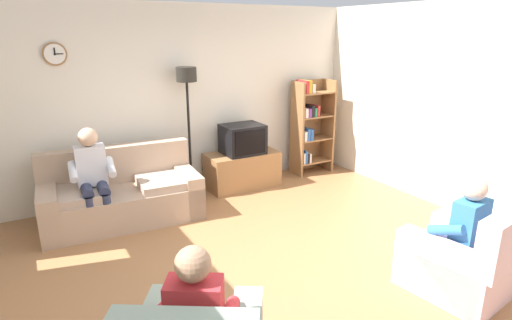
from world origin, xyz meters
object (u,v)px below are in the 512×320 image
at_px(bookshelf, 309,125).
at_px(tv_stand, 242,170).
at_px(person_in_left_armchair, 198,313).
at_px(floor_lamp, 187,96).
at_px(person_in_right_armchair, 458,227).
at_px(couch, 122,196).
at_px(armchair_near_bookshelf, 463,262).
at_px(person_on_couch, 93,174).
at_px(tv, 243,139).

bearing_deg(bookshelf, tv_stand, -176.85).
height_order(tv_stand, person_in_left_armchair, person_in_left_armchair).
xyz_separation_m(floor_lamp, person_in_right_armchair, (1.25, -3.44, -0.85)).
height_order(couch, person_in_left_armchair, person_in_left_armchair).
height_order(bookshelf, armchair_near_bookshelf, bookshelf).
bearing_deg(person_on_couch, couch, 18.53).
height_order(couch, floor_lamp, floor_lamp).
relative_size(tv, floor_lamp, 0.32).
xyz_separation_m(couch, tv, (1.89, 0.28, 0.45)).
height_order(floor_lamp, person_in_left_armchair, floor_lamp).
distance_m(couch, person_in_right_armchair, 3.84).
bearing_deg(person_on_couch, tv, 10.05).
xyz_separation_m(armchair_near_bookshelf, person_in_right_armchair, (-0.01, 0.09, 0.32)).
height_order(tv, person_on_couch, person_on_couch).
relative_size(tv_stand, person_on_couch, 0.89).
bearing_deg(person_in_right_armchair, couch, 127.69).
bearing_deg(person_on_couch, person_in_left_armchair, -87.05).
bearing_deg(floor_lamp, tv, -8.76).
relative_size(person_in_left_armchair, person_in_right_armchair, 1.00).
bearing_deg(tv, person_in_right_armchair, -82.20).
bearing_deg(tv_stand, armchair_near_bookshelf, -82.26).
xyz_separation_m(couch, person_in_left_armchair, (-0.18, -2.99, 0.29)).
xyz_separation_m(couch, person_in_right_armchair, (2.34, -3.03, 0.29)).
bearing_deg(armchair_near_bookshelf, floor_lamp, 109.76).
bearing_deg(person_in_left_armchair, armchair_near_bookshelf, -2.96).
relative_size(bookshelf, person_in_right_armchair, 1.40).
bearing_deg(tv, person_on_couch, -169.95).
bearing_deg(floor_lamp, person_on_couch, -159.95).
distance_m(floor_lamp, person_on_couch, 1.68).
distance_m(tv_stand, armchair_near_bookshelf, 3.46).
bearing_deg(tv, bookshelf, 4.21).
relative_size(tv, armchair_near_bookshelf, 0.61).
distance_m(tv_stand, bookshelf, 1.43).
height_order(tv, person_in_left_armchair, person_in_left_armchair).
bearing_deg(tv_stand, floor_lamp, 172.95).
bearing_deg(person_on_couch, tv_stand, 10.67).
height_order(bookshelf, floor_lamp, floor_lamp).
height_order(armchair_near_bookshelf, person_in_right_armchair, person_in_right_armchair).
bearing_deg(armchair_near_bookshelf, couch, 127.03).
bearing_deg(floor_lamp, person_in_right_armchair, -69.95).
height_order(floor_lamp, person_on_couch, floor_lamp).
bearing_deg(tv_stand, person_in_right_armchair, -82.26).
bearing_deg(floor_lamp, bookshelf, -0.72).
height_order(tv_stand, tv, tv).
xyz_separation_m(floor_lamp, person_on_couch, (-1.41, -0.52, -0.75)).
xyz_separation_m(tv_stand, armchair_near_bookshelf, (0.47, -3.43, 0.02)).
bearing_deg(tv_stand, bookshelf, 3.15).
distance_m(tv, bookshelf, 1.32).
relative_size(tv_stand, armchair_near_bookshelf, 1.12).
xyz_separation_m(tv_stand, tv, (0.00, -0.02, 0.49)).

